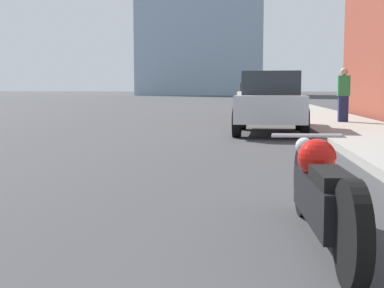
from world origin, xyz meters
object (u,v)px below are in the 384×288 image
parked_car_white (257,95)px  parked_car_green (250,93)px  motorcycle (322,192)px  pedestrian (343,94)px  parked_car_yellow (252,94)px  parked_car_silver (271,102)px

parked_car_white → parked_car_green: (-0.06, 22.51, -0.09)m
motorcycle → pedestrian: size_ratio=1.50×
parked_car_yellow → parked_car_green: parked_car_green is taller
motorcycle → parked_car_white: (0.06, 22.17, 0.48)m
parked_car_green → motorcycle: bearing=-92.2°
parked_car_yellow → pedestrian: bearing=-78.5°
parked_car_yellow → pedestrian: size_ratio=2.51×
parked_car_green → pedestrian: bearing=-87.9°
motorcycle → pedestrian: 12.94m
motorcycle → parked_car_white: bearing=87.5°
parked_car_silver → pedestrian: 3.61m
parked_car_white → parked_car_green: size_ratio=0.95×
parked_car_silver → parked_car_white: size_ratio=0.98×
parked_car_green → pedestrian: 32.09m
pedestrian → parked_car_silver: bearing=-130.4°
motorcycle → parked_car_yellow: parked_car_yellow is taller
parked_car_silver → parked_car_white: parked_car_white is taller
parked_car_yellow → pedestrian: pedestrian is taller
pedestrian → motorcycle: bearing=-100.9°
parked_car_silver → pedestrian: bearing=52.7°
parked_car_silver → parked_car_white: bearing=93.3°
motorcycle → parked_car_silver: bearing=87.0°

